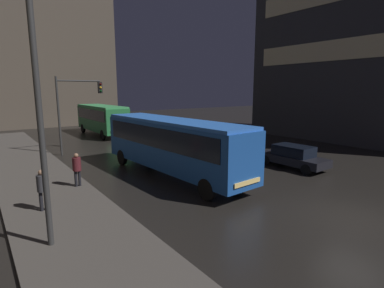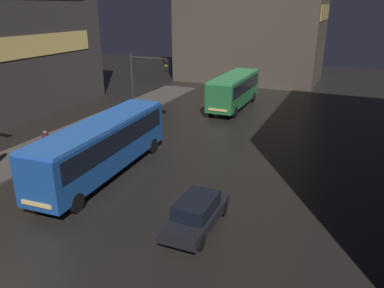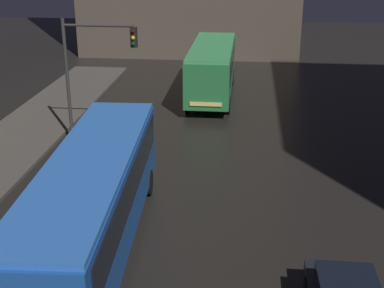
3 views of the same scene
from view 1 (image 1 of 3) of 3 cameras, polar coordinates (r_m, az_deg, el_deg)
name	(u,v)px [view 1 (image 1 of 3)]	position (r m, az deg, el deg)	size (l,w,h in m)	color
ground_plane	(356,220)	(13.48, 28.75, -12.55)	(120.00, 120.00, 0.00)	black
sidewalk_left	(48,194)	(15.97, -25.67, -8.50)	(4.00, 48.00, 0.15)	#47423D
building_right_block	(364,29)	(35.40, 29.93, 18.47)	(10.07, 18.97, 21.54)	#2D2D33
building_far_backdrop	(38,34)	(50.08, -27.34, 18.17)	(18.07, 12.00, 25.48)	#4C4238
bus_near	(172,141)	(17.20, -3.84, 0.52)	(3.00, 11.38, 3.29)	#194793
bus_far	(102,117)	(34.37, -16.81, 4.96)	(2.55, 9.41, 3.24)	#236B38
car_taxi	(293,156)	(20.21, 18.70, -2.24)	(1.79, 4.36, 1.45)	black
pedestrian_near	(42,186)	(13.42, -26.63, -7.19)	(0.43, 0.43, 1.69)	black
pedestrian_mid	(77,166)	(16.03, -21.09, -4.01)	(0.57, 0.57, 1.70)	black
traffic_light_main	(75,102)	(24.77, -21.43, 7.49)	(3.47, 0.35, 5.91)	#2D2D2D
street_lamp_sidewalk	(43,57)	(9.85, -26.58, 14.65)	(1.25, 0.36, 8.83)	#2D2D2D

